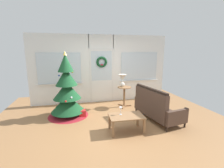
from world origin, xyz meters
TOP-DOWN VIEW (x-y plane):
  - ground_plane at (0.00, 0.00)m, footprint 6.76×6.76m
  - back_wall_with_door at (0.00, 2.08)m, footprint 5.20×0.19m
  - christmas_tree at (-1.26, 0.88)m, footprint 1.21×1.21m
  - settee_sofa at (1.20, 0.00)m, footprint 0.94×1.62m
  - side_table at (0.67, 1.28)m, footprint 0.50×0.48m
  - table_lamp at (0.61, 1.32)m, footprint 0.28×0.28m
  - coffee_table at (0.17, -0.47)m, footprint 0.86×0.55m
  - wine_glass at (0.05, -0.37)m, footprint 0.08×0.08m
  - gift_box at (-0.84, 0.71)m, footprint 0.20×0.18m

SIDE VIEW (x-z plane):
  - ground_plane at x=0.00m, z-range 0.00..0.00m
  - gift_box at x=-0.84m, z-range 0.00..0.20m
  - coffee_table at x=0.17m, z-range 0.14..0.56m
  - settee_sofa at x=1.20m, z-range -0.10..0.86m
  - side_table at x=0.67m, z-range 0.15..0.87m
  - wine_glass at x=0.05m, z-range 0.46..0.65m
  - christmas_tree at x=-1.26m, z-range -0.28..1.67m
  - table_lamp at x=0.61m, z-range 0.78..1.22m
  - back_wall_with_door at x=0.00m, z-range 0.01..2.56m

